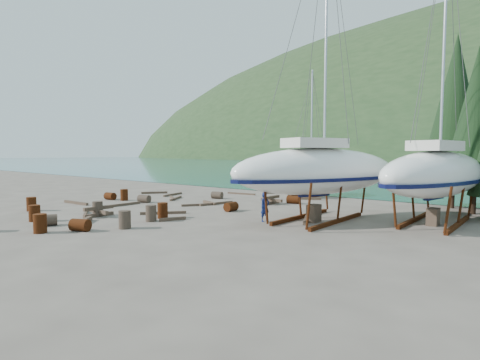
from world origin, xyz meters
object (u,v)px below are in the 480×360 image
Objects in this scene: large_sailboat_near at (319,171)px; small_sailboat_shore at (309,176)px; worker at (265,207)px; large_sailboat_far at (437,173)px.

large_sailboat_near is 1.58× the size of small_sailboat_shore.
large_sailboat_near is at bearing -49.32° from small_sailboat_shore.
small_sailboat_shore is 6.84× the size of worker.
large_sailboat_near is 1.06× the size of large_sailboat_far.
large_sailboat_far is at bearing -22.93° from small_sailboat_shore.
large_sailboat_near is 3.54m from worker.
worker is at bearing -113.09° from large_sailboat_near.
large_sailboat_far is 10.25× the size of worker.
worker is at bearing -134.22° from large_sailboat_far.
worker is at bearing -62.31° from small_sailboat_shore.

